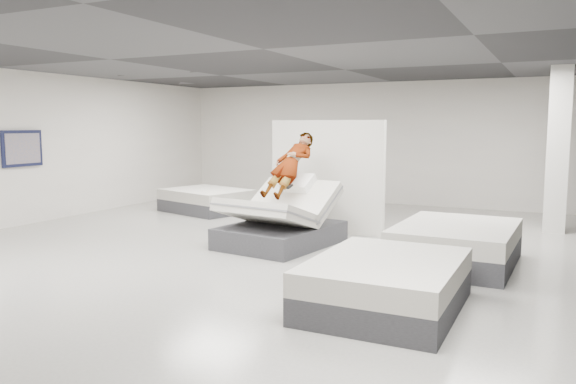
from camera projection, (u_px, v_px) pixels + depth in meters
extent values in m
plane|color=#ABA9A1|center=(264.00, 260.00, 8.71)|extent=(14.00, 14.00, 0.00)
plane|color=black|center=(263.00, 49.00, 8.33)|extent=(14.00, 14.00, 0.00)
cube|color=silver|center=(391.00, 143.00, 14.76)|extent=(12.00, 0.04, 3.20)
cube|color=#3A3A3F|center=(281.00, 235.00, 9.75)|extent=(1.81, 2.24, 0.36)
cube|color=silver|center=(293.00, 201.00, 9.99)|extent=(1.66, 1.19, 0.74)
cube|color=slate|center=(293.00, 201.00, 9.99)|extent=(1.67, 1.11, 0.59)
cube|color=silver|center=(265.00, 213.00, 9.33)|extent=(1.67, 1.25, 0.53)
cube|color=slate|center=(265.00, 213.00, 9.33)|extent=(1.68, 1.21, 0.35)
cube|color=white|center=(298.00, 183.00, 10.08)|extent=(0.62, 0.50, 0.34)
imported|color=slate|center=(290.00, 175.00, 9.87)|extent=(0.75, 1.38, 1.39)
cube|color=black|center=(290.00, 187.00, 9.48)|extent=(0.07, 0.15, 0.08)
cube|color=silver|center=(326.00, 176.00, 10.91)|extent=(2.39, 0.28, 2.17)
cube|color=#3A3A3F|center=(456.00, 253.00, 8.43)|extent=(1.70, 2.23, 0.33)
cube|color=silver|center=(457.00, 234.00, 8.40)|extent=(1.70, 2.23, 0.27)
cube|color=#3A3A3F|center=(386.00, 295.00, 6.37)|extent=(1.57, 2.09, 0.31)
cube|color=silver|center=(386.00, 271.00, 6.34)|extent=(1.57, 2.09, 0.26)
cube|color=#3A3A3F|center=(206.00, 206.00, 13.53)|extent=(2.30, 1.96, 0.29)
cube|color=silver|center=(206.00, 194.00, 13.50)|extent=(2.30, 1.96, 0.25)
cube|color=silver|center=(558.00, 150.00, 10.79)|extent=(0.40, 0.40, 3.20)
cube|color=black|center=(22.00, 148.00, 11.55)|extent=(0.05, 0.95, 0.75)
cube|color=#917561|center=(23.00, 148.00, 11.53)|extent=(0.02, 0.82, 0.62)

